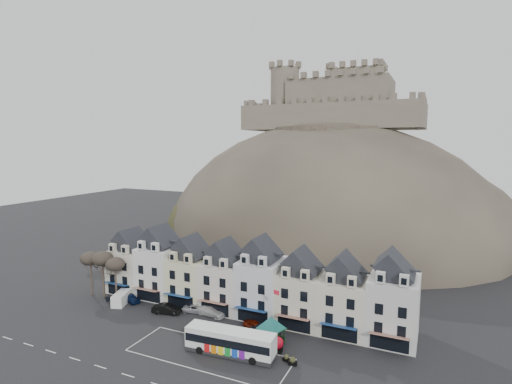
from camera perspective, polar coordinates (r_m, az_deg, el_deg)
ground at (r=57.97m, az=-9.23°, el=-22.10°), size 300.00×300.00×0.00m
coach_bay_markings at (r=57.93m, az=-6.71°, el=-22.08°), size 22.00×7.50×0.01m
townhouse_terrace at (r=68.37m, az=-1.59°, el=-12.49°), size 54.40×9.35×11.80m
castle_hill at (r=117.53m, az=10.45°, el=-6.90°), size 100.00×76.00×68.00m
castle at (r=121.70m, az=11.35°, el=12.57°), size 50.20×22.20×22.00m
tree_left_far at (r=80.67m, az=-22.60°, el=-8.79°), size 3.61×3.61×8.24m
tree_left_mid at (r=78.47m, az=-21.10°, el=-8.90°), size 3.78×3.78×8.64m
tree_left_near at (r=76.60m, az=-19.48°, el=-9.75°), size 3.43×3.43×7.84m
bus at (r=56.85m, az=-3.69°, el=-20.45°), size 12.44×3.73×3.46m
bus_shelter at (r=58.66m, az=2.17°, el=-18.19°), size 6.00×6.00×4.05m
red_buoy at (r=57.91m, az=3.08°, el=-20.86°), size 1.67×1.67×2.07m
flagpole at (r=59.99m, az=2.56°, el=-16.42°), size 1.05×0.35×7.49m
white_van at (r=76.30m, az=-18.67°, el=-14.18°), size 3.30×4.83×2.03m
planter_west at (r=56.06m, az=4.39°, el=-22.58°), size 1.03×0.67×0.95m
planter_east at (r=55.33m, az=5.25°, el=-22.92°), size 1.16×0.77×1.10m
car_navy at (r=76.73m, az=-17.45°, el=-14.23°), size 4.62×2.97×1.46m
car_black at (r=70.46m, az=-12.64°, el=-15.99°), size 5.05×2.69×1.58m
car_silver at (r=70.17m, az=-8.54°, el=-16.14°), size 4.80×3.16×1.25m
car_white at (r=68.69m, az=-6.43°, el=-16.50°), size 5.58×2.87×1.55m
car_maroon at (r=63.28m, az=-0.09°, el=-18.63°), size 4.67×3.38×1.48m
car_charcoal at (r=62.19m, az=1.39°, el=-19.12°), size 4.52×1.79×1.46m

